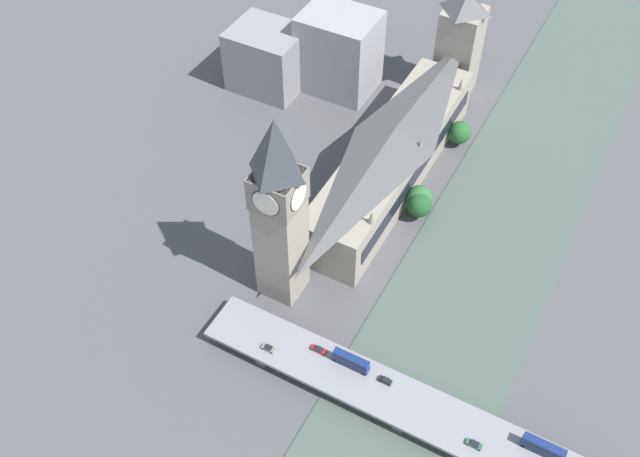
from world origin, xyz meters
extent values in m
plane|color=#4C4C4F|center=(0.00, 0.00, 0.00)|extent=(600.00, 600.00, 0.00)
cube|color=#47564C|center=(-30.17, 0.00, 0.15)|extent=(48.35, 360.00, 0.30)
cube|color=gray|center=(14.03, -8.00, 9.84)|extent=(22.07, 103.93, 19.67)
cube|color=black|center=(2.85, -8.00, 10.82)|extent=(0.40, 95.61, 5.90)
pyramid|color=#4C4C4C|center=(14.03, -8.00, 22.43)|extent=(21.62, 101.85, 5.52)
cone|color=gray|center=(4.00, -47.49, 22.17)|extent=(2.20, 2.20, 5.00)
cone|color=gray|center=(4.00, -8.00, 22.17)|extent=(2.20, 2.20, 5.00)
cone|color=gray|center=(4.00, 31.49, 22.17)|extent=(2.20, 2.20, 5.00)
cube|color=gray|center=(23.80, 54.27, 25.52)|extent=(12.62, 12.62, 51.03)
cube|color=gray|center=(23.80, 54.27, 45.36)|extent=(13.37, 13.37, 11.35)
cylinder|color=black|center=(17.32, 54.27, 45.36)|extent=(0.50, 9.03, 9.03)
cylinder|color=silver|center=(17.19, 54.27, 45.36)|extent=(0.62, 8.36, 8.36)
cylinder|color=black|center=(30.29, 54.27, 45.36)|extent=(0.50, 9.03, 9.03)
cylinder|color=silver|center=(30.42, 54.27, 45.36)|extent=(0.62, 8.36, 8.36)
cylinder|color=black|center=(23.80, 47.79, 45.36)|extent=(9.03, 0.50, 9.03)
cylinder|color=silver|center=(23.80, 47.66, 45.36)|extent=(8.36, 0.62, 8.36)
cylinder|color=black|center=(23.80, 60.75, 45.36)|extent=(9.03, 0.50, 9.03)
cylinder|color=silver|center=(23.80, 60.88, 45.36)|extent=(8.36, 0.62, 8.36)
pyramid|color=#383D42|center=(23.80, 54.27, 60.68)|extent=(12.87, 12.87, 19.29)
cube|color=gray|center=(14.03, -71.79, 18.96)|extent=(15.65, 15.65, 37.92)
pyramid|color=#4C4C4C|center=(14.03, -71.79, 41.44)|extent=(15.65, 15.65, 7.04)
cube|color=slate|center=(-30.17, 76.62, 1.90)|extent=(3.00, 13.66, 3.80)
cube|color=slate|center=(14.87, 76.62, 1.90)|extent=(3.00, 13.66, 3.80)
cube|color=gray|center=(-30.17, 76.62, 4.40)|extent=(128.70, 16.07, 1.20)
cube|color=navy|center=(-67.41, 72.73, 6.37)|extent=(11.82, 2.48, 1.85)
cube|color=black|center=(-67.41, 72.73, 6.74)|extent=(10.63, 2.54, 0.81)
cube|color=navy|center=(-67.41, 72.73, 8.38)|extent=(11.58, 2.48, 2.17)
cube|color=black|center=(-67.41, 72.73, 8.49)|extent=(10.63, 2.54, 1.04)
cube|color=navy|center=(-67.41, 72.73, 9.54)|extent=(11.46, 2.36, 0.16)
cylinder|color=black|center=(-62.39, 71.60, 5.56)|extent=(1.11, 0.28, 1.11)
cylinder|color=black|center=(-62.39, 73.86, 5.56)|extent=(1.11, 0.28, 1.11)
cylinder|color=black|center=(-72.32, 71.60, 5.56)|extent=(1.11, 0.28, 1.11)
cube|color=navy|center=(-10.32, 73.33, 6.37)|extent=(11.37, 2.42, 1.87)
cube|color=black|center=(-10.32, 73.33, 6.74)|extent=(10.24, 2.48, 0.82)
cube|color=navy|center=(-10.32, 73.33, 8.40)|extent=(11.15, 2.42, 2.19)
cube|color=black|center=(-10.32, 73.33, 8.51)|extent=(10.24, 2.48, 1.05)
cube|color=navy|center=(-10.32, 73.33, 9.58)|extent=(11.03, 2.30, 0.16)
cylinder|color=black|center=(-5.49, 72.23, 5.54)|extent=(1.08, 0.28, 1.08)
cylinder|color=black|center=(-5.49, 74.43, 5.54)|extent=(1.08, 0.28, 1.08)
cylinder|color=black|center=(-15.04, 72.23, 5.54)|extent=(1.08, 0.28, 1.08)
cylinder|color=black|center=(-15.04, 74.43, 5.54)|extent=(1.08, 0.28, 1.08)
cube|color=maroon|center=(0.40, 73.42, 5.56)|extent=(4.79, 1.75, 0.68)
cube|color=black|center=(0.25, 73.42, 6.18)|extent=(2.49, 1.57, 0.55)
cylinder|color=black|center=(2.36, 72.63, 5.31)|extent=(0.62, 0.22, 0.62)
cylinder|color=black|center=(2.36, 74.20, 5.31)|extent=(0.62, 0.22, 0.62)
cylinder|color=black|center=(-1.56, 72.63, 5.31)|extent=(0.62, 0.22, 0.62)
cylinder|color=black|center=(-1.56, 74.20, 5.31)|extent=(0.62, 0.22, 0.62)
cube|color=slate|center=(13.87, 80.13, 5.55)|extent=(4.23, 1.83, 0.60)
cube|color=black|center=(13.74, 80.13, 6.08)|extent=(2.20, 1.65, 0.47)
cylinder|color=black|center=(15.51, 79.30, 5.34)|extent=(0.68, 0.22, 0.68)
cylinder|color=black|center=(15.51, 80.95, 5.34)|extent=(0.68, 0.22, 0.68)
cylinder|color=black|center=(12.23, 79.30, 5.34)|extent=(0.68, 0.22, 0.68)
cylinder|color=black|center=(12.23, 80.95, 5.34)|extent=(0.68, 0.22, 0.68)
cube|color=#2D5638|center=(-50.75, 79.61, 5.54)|extent=(4.37, 1.82, 0.59)
cube|color=black|center=(-50.88, 79.61, 6.09)|extent=(2.27, 1.64, 0.50)
cylinder|color=black|center=(-49.04, 78.79, 5.34)|extent=(0.67, 0.22, 0.67)
cylinder|color=black|center=(-49.04, 80.43, 5.34)|extent=(0.67, 0.22, 0.67)
cylinder|color=black|center=(-52.46, 78.79, 5.34)|extent=(0.67, 0.22, 0.67)
cylinder|color=black|center=(-52.46, 80.43, 5.34)|extent=(0.67, 0.22, 0.67)
cube|color=black|center=(-21.44, 73.39, 5.60)|extent=(3.95, 1.72, 0.67)
cube|color=black|center=(-21.56, 73.39, 6.21)|extent=(2.06, 1.55, 0.55)
cylinder|color=black|center=(-19.97, 72.62, 5.36)|extent=(0.72, 0.22, 0.72)
cylinder|color=black|center=(-19.97, 74.16, 5.36)|extent=(0.72, 0.22, 0.72)
cylinder|color=black|center=(-22.91, 72.62, 5.36)|extent=(0.72, 0.22, 0.72)
cylinder|color=black|center=(-22.91, 74.16, 5.36)|extent=(0.72, 0.22, 0.72)
cube|color=gray|center=(84.87, -37.56, 13.28)|extent=(29.46, 24.87, 26.56)
cube|color=#939399|center=(58.35, -51.01, 17.03)|extent=(30.56, 24.25, 34.06)
cylinder|color=brown|center=(-1.60, 1.98, 1.27)|extent=(0.70, 0.70, 2.54)
sphere|color=#2D6633|center=(-1.60, 1.98, 6.69)|extent=(9.76, 9.76, 9.76)
cylinder|color=brown|center=(-1.09, -39.28, 1.25)|extent=(0.70, 0.70, 2.49)
sphere|color=#235628|center=(-1.09, -39.28, 6.28)|extent=(8.91, 8.91, 8.91)
cylinder|color=brown|center=(-2.86, 4.95, 1.54)|extent=(0.70, 0.70, 3.08)
sphere|color=#1E4C23|center=(-2.86, 4.95, 6.84)|extent=(8.85, 8.85, 8.85)
camera|label=1|loc=(-54.76, 174.37, 187.20)|focal=40.00mm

